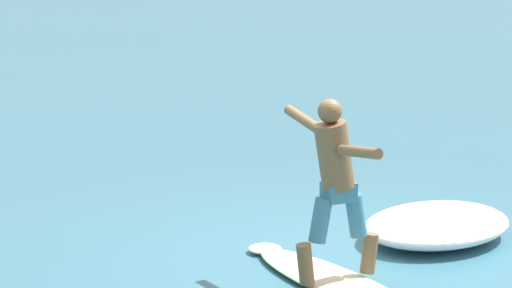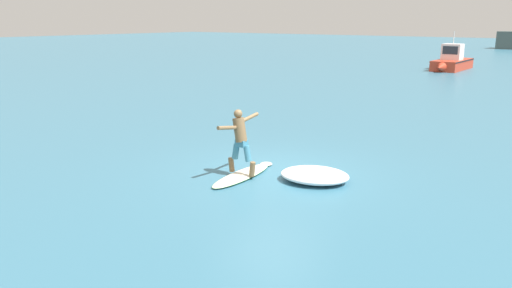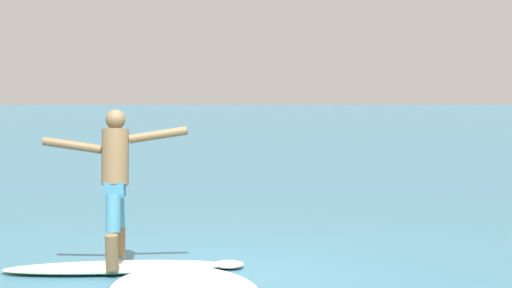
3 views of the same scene
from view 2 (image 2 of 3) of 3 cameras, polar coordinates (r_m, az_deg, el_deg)
ground_plane at (r=12.54m, az=1.82°, el=-3.23°), size 200.00×200.00×0.00m
surfboard at (r=12.19m, az=-1.52°, el=-3.55°), size 0.80×2.50×0.22m
surfer at (r=11.92m, az=-1.82°, el=0.80°), size 0.81×1.49×1.58m
small_boat_offshore at (r=40.79m, az=21.46°, el=8.73°), size 1.90×6.04×2.83m
wave_foam_at_tail at (r=11.88m, az=6.72°, el=-3.56°), size 1.93×1.68×0.31m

